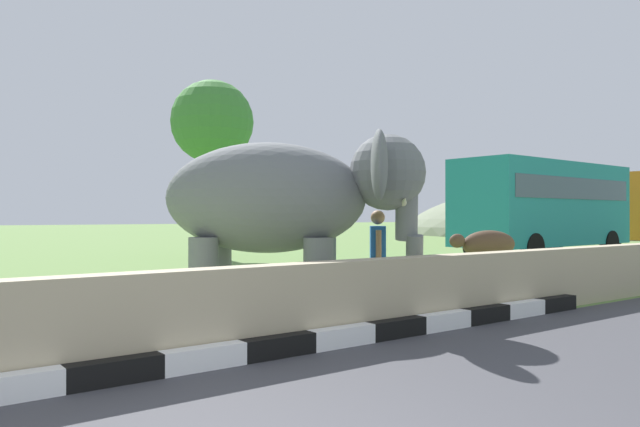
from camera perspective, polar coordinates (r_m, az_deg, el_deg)
name	(u,v)px	position (r m, az deg, el deg)	size (l,w,h in m)	color
striped_curb	(63,380)	(5.99, -22.90, -14.16)	(16.20, 0.20, 0.24)	white
barrier_parapet	(271,308)	(7.11, -4.59, -8.83)	(28.00, 0.36, 1.00)	tan
elephant	(289,200)	(9.36, -2.90, 1.27)	(3.89, 3.76, 2.81)	slate
person_handler	(378,255)	(9.88, 5.42, -3.92)	(0.48, 0.55, 1.66)	navy
bus_teal	(544,202)	(24.07, 20.24, 1.01)	(8.45, 2.86, 3.50)	teal
cow_near	(487,246)	(14.76, 15.38, -2.91)	(1.93, 0.87, 1.23)	#473323
tree_distant	(212,123)	(23.58, -10.05, 8.33)	(3.11, 3.11, 6.68)	brown
hill_east	(621,233)	(63.54, 26.36, -1.61)	(44.19, 35.35, 9.82)	gray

